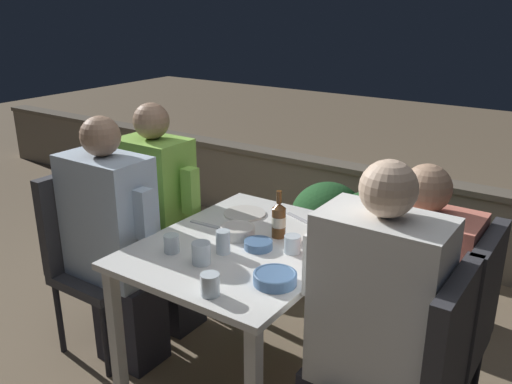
{
  "coord_description": "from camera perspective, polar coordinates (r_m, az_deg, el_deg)",
  "views": [
    {
      "loc": [
        1.28,
        -1.79,
        1.77
      ],
      "look_at": [
        0.0,
        0.08,
        0.96
      ],
      "focal_mm": 38.0,
      "sensor_mm": 36.0,
      "label": 1
    }
  ],
  "objects": [
    {
      "name": "bowl_1",
      "position": [
        2.37,
        0.24,
        -5.5
      ],
      "size": [
        0.12,
        0.12,
        0.04
      ],
      "color": "#4C709E",
      "rests_on": "dining_table"
    },
    {
      "name": "person_coral_top",
      "position": [
        2.37,
        15.49,
        -10.98
      ],
      "size": [
        0.5,
        0.26,
        1.19
      ],
      "color": "#282833",
      "rests_on": "ground_plane"
    },
    {
      "name": "bowl_0",
      "position": [
        2.51,
        7.78,
        -4.13
      ],
      "size": [
        0.16,
        0.16,
        0.04
      ],
      "color": "tan",
      "rests_on": "dining_table"
    },
    {
      "name": "person_green_blouse",
      "position": [
        3.01,
        -9.89,
        -2.69
      ],
      "size": [
        0.47,
        0.26,
        1.27
      ],
      "color": "#282833",
      "rests_on": "ground_plane"
    },
    {
      "name": "planter_hedge",
      "position": [
        3.36,
        11.91,
        -5.12
      ],
      "size": [
        1.05,
        0.47,
        0.71
      ],
      "color": "brown",
      "rests_on": "ground_plane"
    },
    {
      "name": "fork_1",
      "position": [
        2.69,
        4.51,
        -2.79
      ],
      "size": [
        0.17,
        0.08,
        0.01
      ],
      "color": "silver",
      "rests_on": "dining_table"
    },
    {
      "name": "glass_cup_4",
      "position": [
        2.25,
        -5.78,
        -6.42
      ],
      "size": [
        0.08,
        0.08,
        0.09
      ],
      "color": "silver",
      "rests_on": "dining_table"
    },
    {
      "name": "chair_right_far",
      "position": [
        2.34,
        20.26,
        -12.73
      ],
      "size": [
        0.42,
        0.42,
        0.96
      ],
      "color": "#333338",
      "rests_on": "ground_plane"
    },
    {
      "name": "chair_left_far",
      "position": [
        3.18,
        -12.45,
        -3.16
      ],
      "size": [
        0.42,
        0.42,
        0.96
      ],
      "color": "#333338",
      "rests_on": "ground_plane"
    },
    {
      "name": "glass_cup_2",
      "position": [
        2.34,
        3.85,
        -5.49
      ],
      "size": [
        0.07,
        0.07,
        0.08
      ],
      "color": "silver",
      "rests_on": "dining_table"
    },
    {
      "name": "glass_cup_1",
      "position": [
        2.33,
        -3.48,
        -5.26
      ],
      "size": [
        0.06,
        0.06,
        0.1
      ],
      "color": "silver",
      "rests_on": "dining_table"
    },
    {
      "name": "glass_cup_3",
      "position": [
        2.02,
        -4.86,
        -9.69
      ],
      "size": [
        0.07,
        0.07,
        0.09
      ],
      "color": "silver",
      "rests_on": "dining_table"
    },
    {
      "name": "ground_plane",
      "position": [
        2.83,
        -0.95,
        -19.18
      ],
      "size": [
        16.0,
        16.0,
        0.0
      ],
      "primitive_type": "plane",
      "color": "#847056"
    },
    {
      "name": "parapet_wall",
      "position": [
        4.07,
        13.68,
        -2.01
      ],
      "size": [
        9.0,
        0.18,
        0.61
      ],
      "color": "gray",
      "rests_on": "ground_plane"
    },
    {
      "name": "bowl_2",
      "position": [
        2.1,
        2.02,
        -8.98
      ],
      "size": [
        0.17,
        0.17,
        0.05
      ],
      "color": "#4C709E",
      "rests_on": "dining_table"
    },
    {
      "name": "chair_left_near",
      "position": [
        2.94,
        -17.12,
        -5.48
      ],
      "size": [
        0.42,
        0.42,
        0.96
      ],
      "color": "#333338",
      "rests_on": "ground_plane"
    },
    {
      "name": "bowl_3",
      "position": [
        2.49,
        -1.95,
        -4.08
      ],
      "size": [
        0.16,
        0.16,
        0.05
      ],
      "color": "silver",
      "rests_on": "dining_table"
    },
    {
      "name": "glass_cup_0",
      "position": [
        2.36,
        -8.88,
        -5.39
      ],
      "size": [
        0.07,
        0.07,
        0.08
      ],
      "color": "silver",
      "rests_on": "dining_table"
    },
    {
      "name": "plate_0",
      "position": [
        2.74,
        -1.19,
        -2.27
      ],
      "size": [
        0.21,
        0.21,
        0.01
      ],
      "color": "silver",
      "rests_on": "dining_table"
    },
    {
      "name": "chair_right_near",
      "position": [
        2.03,
        16.96,
        -17.84
      ],
      "size": [
        0.42,
        0.42,
        0.96
      ],
      "color": "#333338",
      "rests_on": "ground_plane"
    },
    {
      "name": "potted_plant",
      "position": [
        3.91,
        -8.63,
        -0.42
      ],
      "size": [
        0.3,
        0.3,
        0.73
      ],
      "color": "brown",
      "rests_on": "ground_plane"
    },
    {
      "name": "fork_0",
      "position": [
        2.63,
        -5.38,
        -3.42
      ],
      "size": [
        0.17,
        0.03,
        0.01
      ],
      "color": "silver",
      "rests_on": "dining_table"
    },
    {
      "name": "person_blue_shirt",
      "position": [
        2.77,
        -14.6,
        -5.28
      ],
      "size": [
        0.5,
        0.26,
        1.27
      ],
      "color": "#282833",
      "rests_on": "ground_plane"
    },
    {
      "name": "beer_bottle",
      "position": [
        2.46,
        2.41,
        -2.9
      ],
      "size": [
        0.07,
        0.07,
        0.22
      ],
      "color": "brown",
      "rests_on": "dining_table"
    },
    {
      "name": "dining_table",
      "position": [
        2.47,
        -1.03,
        -7.4
      ],
      "size": [
        0.83,
        1.04,
        0.74
      ],
      "color": "white",
      "rests_on": "ground_plane"
    },
    {
      "name": "person_white_polo",
      "position": [
        2.03,
        11.64,
        -14.38
      ],
      "size": [
        0.5,
        0.26,
        1.3
      ],
      "color": "#282833",
      "rests_on": "ground_plane"
    }
  ]
}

